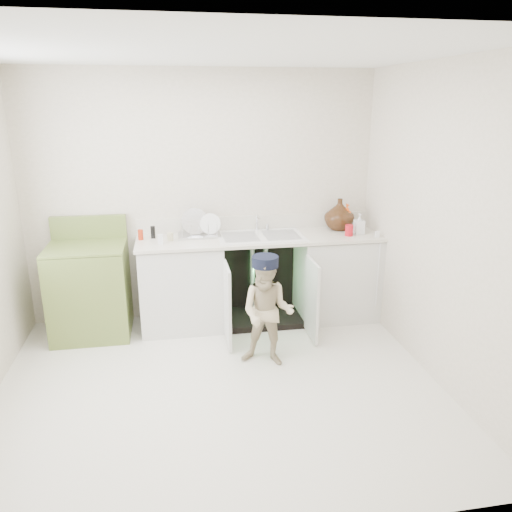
{
  "coord_description": "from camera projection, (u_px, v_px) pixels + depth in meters",
  "views": [
    {
      "loc": [
        -0.31,
        -3.51,
        2.19
      ],
      "look_at": [
        0.41,
        0.7,
        0.86
      ],
      "focal_mm": 35.0,
      "sensor_mm": 36.0,
      "label": 1
    }
  ],
  "objects": [
    {
      "name": "ground",
      "position": [
        220.0,
        386.0,
        4.0
      ],
      "size": [
        3.5,
        3.5,
        0.0
      ],
      "primitive_type": "plane",
      "color": "silver",
      "rests_on": "ground"
    },
    {
      "name": "avocado_stove",
      "position": [
        90.0,
        289.0,
        4.8
      ],
      "size": [
        0.72,
        0.65,
        1.12
      ],
      "color": "olive",
      "rests_on": "ground"
    },
    {
      "name": "room_shell",
      "position": [
        216.0,
        236.0,
        3.63
      ],
      "size": [
        6.0,
        5.5,
        1.26
      ],
      "color": "beige",
      "rests_on": "ground"
    },
    {
      "name": "counter_run",
      "position": [
        263.0,
        276.0,
        5.1
      ],
      "size": [
        2.44,
        1.02,
        1.22
      ],
      "color": "silver",
      "rests_on": "ground"
    },
    {
      "name": "repair_worker",
      "position": [
        267.0,
        311.0,
        4.22
      ],
      "size": [
        0.56,
        0.82,
        0.97
      ],
      "rotation": [
        0.0,
        0.0,
        -0.38
      ],
      "color": "beige",
      "rests_on": "ground"
    }
  ]
}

